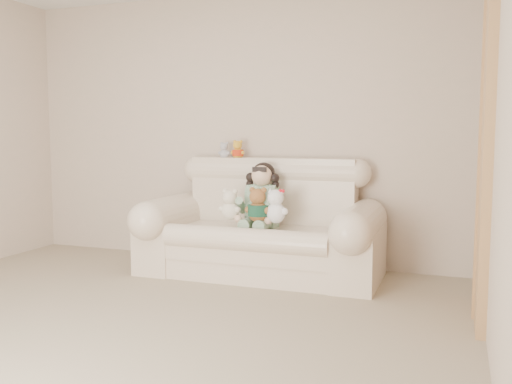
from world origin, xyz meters
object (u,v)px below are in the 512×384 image
at_px(sofa, 260,217).
at_px(cream_teddy, 230,202).
at_px(seated_child, 262,194).
at_px(brown_teddy, 258,201).
at_px(white_cat, 276,202).

relative_size(sofa, cream_teddy, 6.54).
distance_m(seated_child, brown_teddy, 0.24).
xyz_separation_m(sofa, brown_teddy, (0.04, -0.15, 0.16)).
distance_m(sofa, brown_teddy, 0.22).
bearing_deg(brown_teddy, white_cat, -8.56).
bearing_deg(sofa, cream_teddy, -151.19).
height_order(white_cat, cream_teddy, white_cat).
height_order(sofa, brown_teddy, sofa).
bearing_deg(white_cat, cream_teddy, -157.81).
bearing_deg(seated_child, white_cat, -45.67).
height_order(seated_child, cream_teddy, seated_child).
bearing_deg(cream_teddy, sofa, 27.71).
xyz_separation_m(brown_teddy, cream_teddy, (-0.27, 0.03, -0.01)).
relative_size(seated_child, white_cat, 1.70).
bearing_deg(white_cat, brown_teddy, -153.21).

